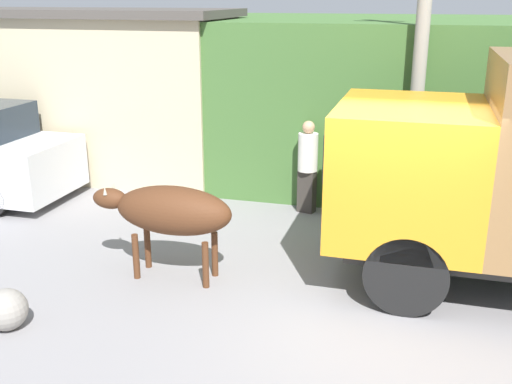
% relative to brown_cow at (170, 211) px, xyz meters
% --- Properties ---
extents(ground_plane, '(60.00, 60.00, 0.00)m').
position_rel_brown_cow_xyz_m(ground_plane, '(2.81, -0.07, -0.97)').
color(ground_plane, gray).
extents(hillside_embankment, '(32.00, 6.16, 3.29)m').
position_rel_brown_cow_xyz_m(hillside_embankment, '(2.81, 6.45, 0.67)').
color(hillside_embankment, '#426B33').
rests_on(hillside_embankment, ground_plane).
extents(building_backdrop, '(6.44, 2.70, 3.48)m').
position_rel_brown_cow_xyz_m(building_backdrop, '(-3.85, 4.50, 0.78)').
color(building_backdrop, '#C6B793').
rests_on(building_backdrop, ground_plane).
extents(brown_cow, '(2.02, 0.67, 1.32)m').
position_rel_brown_cow_xyz_m(brown_cow, '(0.00, 0.00, 0.00)').
color(brown_cow, '#512D19').
rests_on(brown_cow, ground_plane).
extents(pedestrian_on_hill, '(0.43, 0.43, 1.67)m').
position_rel_brown_cow_xyz_m(pedestrian_on_hill, '(1.28, 3.11, -0.06)').
color(pedestrian_on_hill, '#38332D').
rests_on(pedestrian_on_hill, ground_plane).
extents(utility_pole, '(0.90, 0.23, 6.08)m').
position_rel_brown_cow_xyz_m(utility_pole, '(3.06, 3.15, 2.18)').
color(utility_pole, '#9E998E').
rests_on(utility_pole, ground_plane).
extents(roadside_rock, '(0.50, 0.50, 0.50)m').
position_rel_brown_cow_xyz_m(roadside_rock, '(-1.32, -1.81, -0.72)').
color(roadside_rock, gray).
rests_on(roadside_rock, ground_plane).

